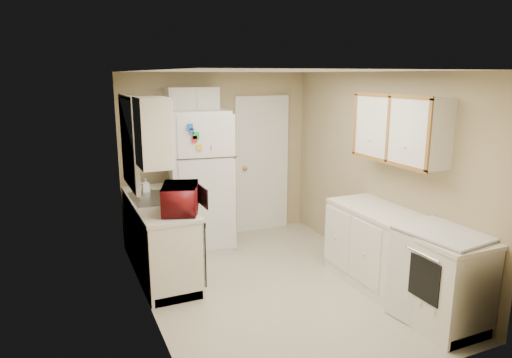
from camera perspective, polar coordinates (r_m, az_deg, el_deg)
name	(u,v)px	position (r m, az deg, el deg)	size (l,w,h in m)	color
floor	(274,285)	(5.39, 2.21, -13.12)	(3.80, 3.80, 0.00)	beige
ceiling	(276,71)	(4.84, 2.46, 13.33)	(3.80, 3.80, 0.00)	white
wall_left	(145,198)	(4.56, -13.70, -2.27)	(3.80, 3.80, 0.00)	tan
wall_right	(378,173)	(5.72, 15.02, 0.73)	(3.80, 3.80, 0.00)	tan
wall_back	(217,156)	(6.70, -4.85, 2.87)	(2.80, 2.80, 0.00)	tan
wall_front	(391,240)	(3.45, 16.47, -7.37)	(2.80, 2.80, 0.00)	tan
left_counter	(160,237)	(5.68, -11.96, -7.08)	(0.60, 1.80, 0.90)	silver
dishwasher	(197,247)	(5.18, -7.40, -8.41)	(0.03, 0.58, 0.72)	black
sink	(155,201)	(5.69, -12.47, -2.71)	(0.54, 0.74, 0.16)	gray
microwave	(181,199)	(5.02, -9.41, -2.44)	(0.30, 0.55, 0.37)	maroon
soap_bottle	(146,185)	(5.96, -13.63, -0.69)	(0.08, 0.08, 0.18)	silver
window_blinds	(130,142)	(5.50, -15.50, 4.46)	(0.10, 0.98, 1.08)	silver
upper_cabinet_left	(153,133)	(4.68, -12.77, 5.68)	(0.30, 0.45, 0.70)	silver
refrigerator	(199,179)	(6.33, -7.12, -0.04)	(0.79, 0.76, 1.91)	silver
cabinet_over_fridge	(192,102)	(6.35, -8.00, 9.50)	(0.70, 0.30, 0.40)	silver
interior_door	(262,165)	(6.95, 0.75, 1.77)	(0.86, 0.06, 2.08)	silver
right_counter	(399,258)	(5.17, 17.48, -9.45)	(0.60, 2.00, 0.90)	silver
stove	(441,277)	(4.81, 22.10, -11.24)	(0.63, 0.78, 0.94)	silver
upper_cabinet_right	(400,129)	(5.16, 17.57, 6.03)	(0.30, 1.20, 0.70)	silver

